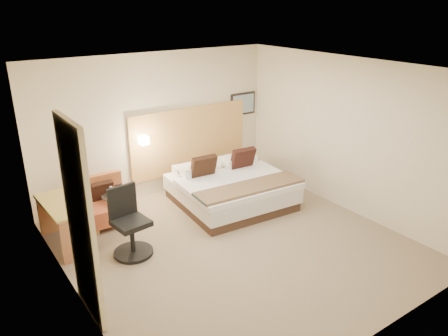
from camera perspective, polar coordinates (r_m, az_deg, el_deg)
floor at (r=6.92m, az=1.41°, el=-9.97°), size 4.80×5.00×0.02m
ceiling at (r=5.98m, az=1.65°, el=12.92°), size 4.80×5.00×0.02m
wall_back at (r=8.38m, az=-8.77°, el=5.57°), size 4.80×0.02×2.70m
wall_front at (r=4.74m, az=20.05°, el=-8.17°), size 4.80×0.02×2.70m
wall_left at (r=5.36m, az=-19.74°, el=-4.59°), size 0.02×5.00×2.70m
wall_right at (r=7.93m, az=15.72°, el=4.12°), size 0.02×5.00×2.70m
headboard_panel at (r=8.77m, az=-4.42°, el=3.75°), size 2.60×0.04×1.30m
art_frame at (r=9.35m, az=2.48°, el=8.38°), size 0.62×0.03×0.47m
art_canvas at (r=9.33m, az=2.56°, el=8.36°), size 0.54×0.01×0.39m
lamp_arm at (r=8.21m, az=-10.59°, el=3.68°), size 0.02×0.12×0.02m
lamp_shade at (r=8.16m, az=-10.42°, el=3.58°), size 0.15×0.15×0.15m
curtain at (r=5.21m, az=-18.26°, el=-6.77°), size 0.06×0.90×2.42m
bottle_a at (r=7.50m, az=-14.51°, el=-2.99°), size 0.06×0.06×0.18m
menu_folder at (r=7.54m, az=-13.57°, el=-2.71°), size 0.12×0.06×0.20m
bed at (r=8.07m, az=0.85°, el=-2.63°), size 2.07×2.03×0.95m
lounge_chair at (r=7.67m, az=-15.19°, el=-4.66°), size 0.76×0.67×0.80m
side_table at (r=7.66m, az=-13.91°, el=-4.97°), size 0.50×0.50×0.49m
desk at (r=7.08m, az=-20.10°, el=-5.35°), size 0.58×1.17×0.71m
desk_chair at (r=6.63m, az=-12.22°, el=-7.62°), size 0.65×0.65×1.04m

